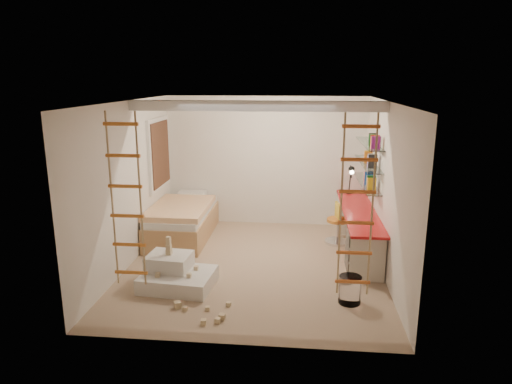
# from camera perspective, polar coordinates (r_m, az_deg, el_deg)

# --- Properties ---
(floor) EXTENTS (4.50, 4.50, 0.00)m
(floor) POSITION_cam_1_polar(r_m,az_deg,el_deg) (7.45, -0.23, -9.18)
(floor) COLOR #9C7D65
(floor) RESTS_ON ground
(ceiling_beam) EXTENTS (4.00, 0.18, 0.16)m
(ceiling_beam) POSITION_cam_1_polar(r_m,az_deg,el_deg) (7.15, 0.00, 10.71)
(ceiling_beam) COLOR white
(ceiling_beam) RESTS_ON ceiling
(window_frame) EXTENTS (0.06, 1.15, 1.35)m
(window_frame) POSITION_cam_1_polar(r_m,az_deg,el_deg) (8.84, -12.08, 4.71)
(window_frame) COLOR white
(window_frame) RESTS_ON wall_left
(window_blind) EXTENTS (0.02, 1.00, 1.20)m
(window_blind) POSITION_cam_1_polar(r_m,az_deg,el_deg) (8.82, -11.83, 4.71)
(window_blind) COLOR #4C2D1E
(window_blind) RESTS_ON window_frame
(rope_ladder_left) EXTENTS (0.41, 0.04, 2.13)m
(rope_ladder_left) POSITION_cam_1_polar(r_m,az_deg,el_deg) (5.64, -15.91, -1.12)
(rope_ladder_left) COLOR orange
(rope_ladder_left) RESTS_ON ceiling
(rope_ladder_right) EXTENTS (0.41, 0.04, 2.13)m
(rope_ladder_right) POSITION_cam_1_polar(r_m,az_deg,el_deg) (5.29, 12.46, -1.89)
(rope_ladder_right) COLOR #D65F24
(rope_ladder_right) RESTS_ON ceiling
(waste_bin) EXTENTS (0.30, 0.30, 0.38)m
(waste_bin) POSITION_cam_1_polar(r_m,az_deg,el_deg) (6.36, 11.66, -11.87)
(waste_bin) COLOR white
(waste_bin) RESTS_ON floor
(desk) EXTENTS (0.56, 2.80, 0.75)m
(desk) POSITION_cam_1_polar(r_m,az_deg,el_deg) (8.14, 12.56, -4.43)
(desk) COLOR red
(desk) RESTS_ON floor
(shelves) EXTENTS (0.25, 1.80, 0.71)m
(shelves) POSITION_cam_1_polar(r_m,az_deg,el_deg) (8.15, 13.82, 3.49)
(shelves) COLOR white
(shelves) RESTS_ON wall_right
(bed) EXTENTS (1.02, 2.00, 0.69)m
(bed) POSITION_cam_1_polar(r_m,az_deg,el_deg) (8.72, -9.13, -3.52)
(bed) COLOR #AD7F51
(bed) RESTS_ON floor
(task_lamp) EXTENTS (0.14, 0.36, 0.57)m
(task_lamp) POSITION_cam_1_polar(r_m,az_deg,el_deg) (8.87, 11.80, 2.04)
(task_lamp) COLOR black
(task_lamp) RESTS_ON desk
(swivel_chair) EXTENTS (0.52, 0.52, 0.75)m
(swivel_chair) POSITION_cam_1_polar(r_m,az_deg,el_deg) (8.46, 10.12, -4.51)
(swivel_chair) COLOR #C37025
(swivel_chair) RESTS_ON floor
(play_platform) EXTENTS (1.07, 0.87, 0.44)m
(play_platform) POSITION_cam_1_polar(r_m,az_deg,el_deg) (6.81, -10.01, -10.12)
(play_platform) COLOR silver
(play_platform) RESTS_ON floor
(toy_blocks) EXTENTS (1.12, 1.19, 0.71)m
(toy_blocks) POSITION_cam_1_polar(r_m,az_deg,el_deg) (6.35, -8.23, -11.43)
(toy_blocks) COLOR #CCB284
(toy_blocks) RESTS_ON floor
(books) EXTENTS (0.14, 0.58, 0.92)m
(books) POSITION_cam_1_polar(r_m,az_deg,el_deg) (8.13, 13.85, 4.10)
(books) COLOR yellow
(books) RESTS_ON shelves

